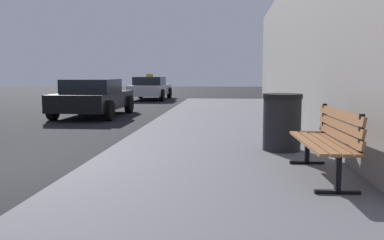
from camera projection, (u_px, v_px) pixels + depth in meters
name	position (u px, v px, depth m)	size (l,w,h in m)	color
sidewalk	(219.00, 174.00, 5.76)	(4.00, 32.00, 0.15)	#5B5B60
bench	(329.00, 137.00, 5.27)	(0.56, 1.78, 0.89)	brown
trash_bin	(282.00, 122.00, 7.13)	(0.68, 0.68, 0.98)	black
car_black	(93.00, 97.00, 14.18)	(2.04, 4.10, 1.27)	black
car_silver	(150.00, 88.00, 23.16)	(1.95, 4.35, 1.43)	#B7B7BF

